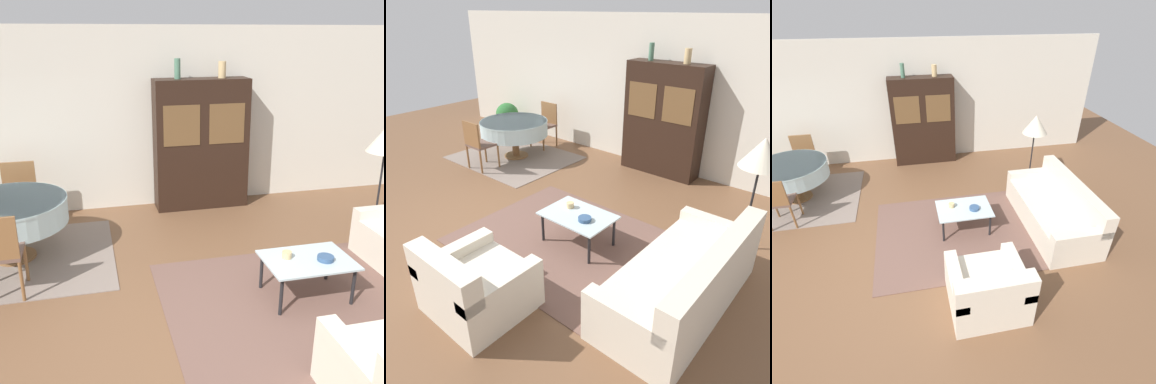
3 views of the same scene
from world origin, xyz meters
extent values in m
plane|color=brown|center=(0.00, 0.00, 0.00)|extent=(14.00, 14.00, 0.00)
cube|color=beige|center=(0.00, 3.63, 1.35)|extent=(10.00, 0.06, 2.70)
cube|color=brown|center=(1.06, 0.49, 0.01)|extent=(2.66, 2.18, 0.01)
cube|color=gray|center=(-1.79, 2.09, 0.01)|extent=(2.28, 1.92, 0.01)
cube|color=beige|center=(2.70, 0.41, 0.22)|extent=(0.90, 2.05, 0.45)
cube|color=beige|center=(3.05, 0.41, 0.63)|extent=(0.20, 2.05, 0.37)
cube|color=beige|center=(2.70, -0.53, 0.51)|extent=(0.90, 0.16, 0.12)
cube|color=beige|center=(2.70, 1.36, 0.51)|extent=(0.90, 0.16, 0.12)
cube|color=beige|center=(1.19, -0.95, 0.22)|extent=(0.94, 0.90, 0.44)
cube|color=beige|center=(1.19, -1.30, 0.61)|extent=(0.94, 0.20, 0.35)
cube|color=beige|center=(0.80, -0.95, 0.50)|extent=(0.16, 0.90, 0.12)
cube|color=beige|center=(1.58, -0.95, 0.50)|extent=(0.16, 0.90, 0.12)
cylinder|color=black|center=(0.82, 0.32, 0.21)|extent=(0.04, 0.04, 0.40)
cylinder|color=black|center=(1.59, 0.32, 0.21)|extent=(0.04, 0.04, 0.40)
cylinder|color=black|center=(0.82, 0.82, 0.21)|extent=(0.04, 0.04, 0.40)
cylinder|color=black|center=(1.59, 0.82, 0.21)|extent=(0.04, 0.04, 0.40)
cube|color=silver|center=(1.21, 0.57, 0.42)|extent=(0.89, 0.62, 0.02)
cube|color=black|center=(0.81, 3.37, 0.98)|extent=(1.42, 0.41, 1.96)
cube|color=brown|center=(0.47, 3.16, 1.32)|extent=(0.54, 0.01, 0.59)
cube|color=brown|center=(1.15, 3.16, 1.32)|extent=(0.54, 0.01, 0.59)
cylinder|color=brown|center=(-1.82, 2.16, 0.03)|extent=(0.48, 0.48, 0.03)
cylinder|color=brown|center=(-1.82, 2.16, 0.23)|extent=(0.14, 0.14, 0.44)
cylinder|color=silver|center=(-1.82, 2.16, 0.60)|extent=(1.33, 1.33, 0.30)
cylinder|color=silver|center=(-1.82, 2.16, 0.74)|extent=(1.34, 1.34, 0.03)
cylinder|color=brown|center=(-2.02, 1.56, 0.23)|extent=(0.04, 0.04, 0.44)
cylinder|color=brown|center=(-1.62, 1.56, 0.23)|extent=(0.04, 0.04, 0.44)
cylinder|color=brown|center=(-1.62, 1.15, 0.23)|extent=(0.04, 0.04, 0.44)
cube|color=brown|center=(-1.82, 1.36, 0.47)|extent=(0.44, 0.44, 0.04)
cylinder|color=brown|center=(-1.62, 2.76, 0.23)|extent=(0.04, 0.04, 0.44)
cylinder|color=brown|center=(-2.02, 2.76, 0.23)|extent=(0.04, 0.04, 0.44)
cylinder|color=brown|center=(-1.62, 3.17, 0.23)|extent=(0.04, 0.04, 0.44)
cylinder|color=brown|center=(-2.02, 3.17, 0.23)|extent=(0.04, 0.04, 0.44)
cube|color=brown|center=(-1.82, 2.96, 0.47)|extent=(0.44, 0.44, 0.04)
cube|color=brown|center=(-1.82, 3.16, 0.72)|extent=(0.44, 0.04, 0.44)
cylinder|color=black|center=(2.88, 1.84, 0.01)|extent=(0.28, 0.28, 0.02)
cylinder|color=black|center=(2.88, 1.84, 0.59)|extent=(0.03, 0.03, 1.13)
cone|color=beige|center=(2.88, 1.84, 1.31)|extent=(0.48, 0.48, 0.36)
cylinder|color=tan|center=(1.01, 0.65, 0.47)|extent=(0.10, 0.10, 0.07)
cylinder|color=#33517A|center=(1.37, 0.51, 0.46)|extent=(0.17, 0.17, 0.05)
cylinder|color=#4C7A60|center=(0.46, 3.37, 2.10)|extent=(0.09, 0.09, 0.28)
cylinder|color=tan|center=(1.12, 3.37, 2.08)|extent=(0.11, 0.11, 0.24)
camera|label=1|loc=(-0.87, -3.08, 2.59)|focal=42.00mm
camera|label=2|loc=(3.86, -2.55, 2.79)|focal=35.00mm
camera|label=3|loc=(0.41, -3.37, 3.31)|focal=28.00mm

